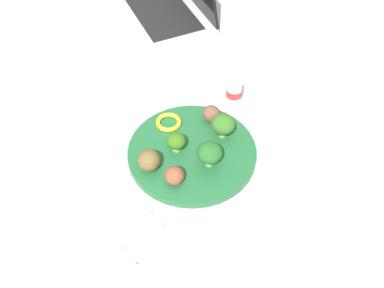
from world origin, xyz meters
TOP-DOWN VIEW (x-y plane):
  - ground_plane at (0.00, 0.00)m, footprint 4.00×4.00m
  - plate at (0.00, 0.00)m, footprint 0.28×0.28m
  - broccoli_floret_near_rim at (0.02, -0.03)m, footprint 0.04×0.04m
  - broccoli_floret_back_right at (0.01, 0.05)m, footprint 0.05×0.05m
  - broccoli_floret_center at (-0.07, 0.03)m, footprint 0.05×0.05m
  - meatball_mid_right at (-0.10, -0.01)m, footprint 0.04×0.04m
  - meatball_far_rim at (0.09, -0.05)m, footprint 0.05×0.05m
  - meatball_front_right at (0.09, 0.02)m, footprint 0.04×0.04m
  - pepper_ring_mid_left at (-0.04, -0.09)m, footprint 0.08×0.08m
  - napkin at (0.24, 0.03)m, footprint 0.17×0.12m
  - fork at (0.25, 0.05)m, footprint 0.12×0.02m
  - knife at (0.25, 0.01)m, footprint 0.15×0.02m
  - yogurt_bottle at (-0.20, -0.01)m, footprint 0.04×0.04m
  - laptop at (-0.43, -0.36)m, footprint 0.36×0.39m

SIDE VIEW (x-z plane):
  - ground_plane at x=0.00m, z-range 0.00..0.00m
  - napkin at x=0.24m, z-range 0.00..0.01m
  - knife at x=0.25m, z-range 0.00..0.01m
  - fork at x=0.25m, z-range 0.00..0.01m
  - plate at x=0.00m, z-range 0.00..0.02m
  - pepper_ring_mid_left at x=-0.04m, z-range 0.02..0.03m
  - yogurt_bottle at x=-0.20m, z-range 0.00..0.07m
  - meatball_front_right at x=0.09m, z-range 0.02..0.06m
  - meatball_mid_right at x=-0.10m, z-range 0.02..0.06m
  - meatball_far_rim at x=0.09m, z-range 0.02..0.06m
  - laptop at x=-0.43m, z-range -0.07..0.15m
  - broccoli_floret_near_rim at x=0.02m, z-range 0.02..0.07m
  - broccoli_floret_center at x=-0.07m, z-range 0.02..0.08m
  - broccoli_floret_back_right at x=0.01m, z-range 0.02..0.08m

